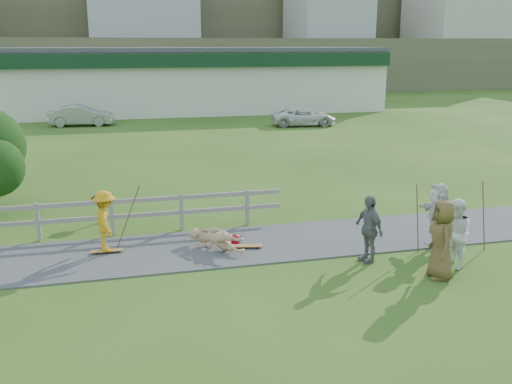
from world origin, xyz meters
The scene contains 19 objects.
ground centered at (0.00, 0.00, 0.00)m, with size 260.00×260.00×0.00m, color #2B4F16.
path centered at (0.00, 1.50, 0.02)m, with size 34.00×3.00×0.04m, color #3E3E40.
fence centered at (-4.62, 3.30, 0.72)m, with size 15.05×0.10×1.10m.
strip_mall centered at (4.00, 34.94, 2.58)m, with size 32.50×10.75×5.10m.
skater_rider centered at (-2.16, 1.77, 0.81)m, with size 1.04×0.60×1.62m, color orange.
skater_fallen centered at (0.67, 1.31, 0.32)m, with size 1.76×0.42×0.64m, color tan.
spectator_a centered at (6.13, -1.31, 0.87)m, with size 0.84×0.66×1.73m, color white.
spectator_b centered at (4.26, -0.39, 0.87)m, with size 1.01×0.42×1.73m, color slate.
spectator_c centered at (5.45, -1.79, 0.95)m, with size 0.93×0.60×1.90m, color brown.
spectator_d centered at (6.44, 0.02, 0.91)m, with size 1.69×0.54×1.82m, color silver.
car_silver centered at (-3.79, 27.29, 0.70)m, with size 1.48×4.23×1.39m, color #9D9EA4.
car_white centered at (10.77, 23.61, 0.61)m, with size 2.02×4.37×1.21m, color silver.
bbq centered at (-2.35, 4.61, 0.42)m, with size 0.39×0.30×0.84m, color black, non-canonical shape.
longboard_rider centered at (-2.16, 1.77, 0.05)m, with size 0.81×0.20×0.09m, color brown, non-canonical shape.
longboard_fallen centered at (1.47, 1.21, 0.05)m, with size 0.89×0.22×0.10m, color brown, non-canonical shape.
helmet centered at (1.27, 1.66, 0.15)m, with size 0.30×0.30×0.30m, color #B70718.
pole_rider centered at (-1.56, 2.17, 0.93)m, with size 0.03×0.03×1.85m, color brown.
pole_spec_left centered at (5.78, -0.10, 0.93)m, with size 0.03×0.03×1.87m, color brown.
pole_spec_right centered at (7.53, -0.43, 0.97)m, with size 0.03×0.03×1.93m, color brown.
Camera 1 is at (-1.86, -12.88, 5.36)m, focal length 40.00 mm.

